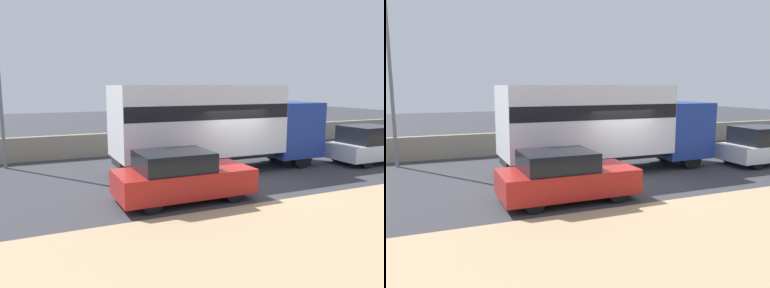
% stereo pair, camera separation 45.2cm
% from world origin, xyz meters
% --- Properties ---
extents(ground_plane, '(80.00, 80.00, 0.00)m').
position_xyz_m(ground_plane, '(0.00, 0.00, 0.00)').
color(ground_plane, '#38383D').
extents(dirt_shoulder_foreground, '(60.00, 5.42, 0.04)m').
position_xyz_m(dirt_shoulder_foreground, '(0.00, -5.16, 0.02)').
color(dirt_shoulder_foreground, tan).
rests_on(dirt_shoulder_foreground, ground_plane).
extents(stone_wall_backdrop, '(60.00, 0.35, 1.10)m').
position_xyz_m(stone_wall_backdrop, '(0.00, 7.05, 0.55)').
color(stone_wall_backdrop, gray).
rests_on(stone_wall_backdrop, ground_plane).
extents(box_truck, '(8.60, 2.55, 3.39)m').
position_xyz_m(box_truck, '(-0.22, 1.85, 1.96)').
color(box_truck, navy).
rests_on(box_truck, ground_plane).
extents(car_hatchback, '(4.02, 1.83, 1.50)m').
position_xyz_m(car_hatchback, '(-2.94, -1.19, 0.73)').
color(car_hatchback, '#B21E19').
rests_on(car_hatchback, ground_plane).
extents(car_sedan_second, '(3.91, 1.87, 1.64)m').
position_xyz_m(car_sedan_second, '(6.86, 0.55, 0.79)').
color(car_sedan_second, silver).
rests_on(car_sedan_second, ground_plane).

